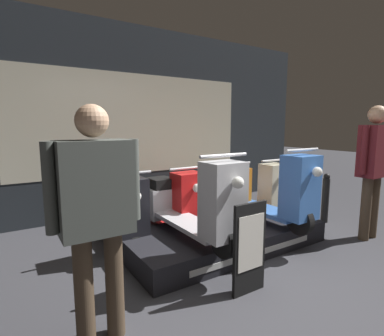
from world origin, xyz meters
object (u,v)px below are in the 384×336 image
(scooter_backrow_3, at_px, (247,191))
(scooter_backrow_1, at_px, (167,204))
(scooter_backrow_0, at_px, (114,212))
(person_left_browsing, at_px, (96,205))
(scooter_display_right, at_px, (262,192))
(scooter_display_left, at_px, (190,204))
(price_sign_board, at_px, (249,248))
(street_bollard, at_px, (325,198))
(scooter_backrow_2, at_px, (211,197))
(person_right_browsing, at_px, (374,161))

(scooter_backrow_3, bearing_deg, scooter_backrow_1, 180.00)
(scooter_backrow_0, relative_size, person_left_browsing, 1.06)
(scooter_display_right, relative_size, scooter_backrow_1, 1.00)
(scooter_display_left, relative_size, scooter_backrow_1, 1.00)
(price_sign_board, bearing_deg, scooter_backrow_1, 84.95)
(street_bollard, bearing_deg, scooter_display_right, 179.40)
(scooter_display_right, height_order, scooter_backrow_2, scooter_display_right)
(scooter_display_left, relative_size, scooter_backrow_3, 1.00)
(scooter_backrow_2, xyz_separation_m, price_sign_board, (-0.96, -1.91, 0.04))
(scooter_display_left, xyz_separation_m, price_sign_board, (0.09, -0.87, -0.22))
(scooter_backrow_1, bearing_deg, scooter_display_left, -104.02)
(person_left_browsing, bearing_deg, scooter_backrow_1, 50.34)
(scooter_backrow_1, relative_size, scooter_backrow_2, 1.00)
(person_left_browsing, height_order, price_sign_board, person_left_browsing)
(scooter_display_left, distance_m, scooter_backrow_3, 2.14)
(scooter_backrow_1, bearing_deg, scooter_backrow_2, 0.00)
(scooter_backrow_2, bearing_deg, scooter_display_right, -85.75)
(scooter_backrow_2, distance_m, street_bollard, 1.81)
(scooter_backrow_1, xyz_separation_m, street_bollard, (2.26, -1.06, 0.00))
(scooter_backrow_0, relative_size, scooter_backrow_1, 1.00)
(scooter_display_left, height_order, scooter_backrow_1, scooter_display_left)
(scooter_display_left, relative_size, street_bollard, 2.25)
(scooter_backrow_3, relative_size, price_sign_board, 2.08)
(scooter_display_right, distance_m, price_sign_board, 1.37)
(scooter_backrow_1, height_order, person_right_browsing, person_right_browsing)
(scooter_display_right, height_order, person_right_browsing, person_right_browsing)
(scooter_backrow_0, bearing_deg, person_right_browsing, -31.45)
(scooter_backrow_0, height_order, scooter_backrow_3, same)
(person_right_browsing, bearing_deg, scooter_backrow_1, 140.02)
(scooter_backrow_1, xyz_separation_m, person_left_browsing, (-1.49, -1.79, 0.61))
(scooter_backrow_0, relative_size, street_bollard, 2.25)
(scooter_display_left, distance_m, price_sign_board, 0.90)
(scooter_backrow_2, height_order, street_bollard, scooter_backrow_2)
(scooter_backrow_0, bearing_deg, scooter_display_left, -62.98)
(scooter_display_left, relative_size, person_left_browsing, 1.06)
(scooter_display_left, bearing_deg, street_bollard, -0.33)
(person_left_browsing, distance_m, price_sign_board, 1.44)
(scooter_display_right, relative_size, scooter_backrow_2, 1.00)
(scooter_display_left, relative_size, scooter_backrow_2, 1.00)
(person_right_browsing, xyz_separation_m, street_bollard, (0.12, 0.73, -0.67))
(scooter_display_right, height_order, scooter_backrow_1, scooter_display_right)
(scooter_backrow_2, relative_size, price_sign_board, 2.08)
(person_left_browsing, xyz_separation_m, person_right_browsing, (3.62, -0.00, 0.06))
(scooter_display_right, height_order, street_bollard, scooter_display_right)
(person_left_browsing, bearing_deg, scooter_backrow_3, 30.26)
(price_sign_board, bearing_deg, scooter_display_left, 96.07)
(price_sign_board, bearing_deg, scooter_backrow_0, 108.11)
(scooter_display_right, xyz_separation_m, price_sign_board, (-1.04, -0.87, -0.22))
(scooter_display_right, xyz_separation_m, street_bollard, (1.39, -0.01, -0.26))
(scooter_backrow_1, height_order, street_bollard, scooter_backrow_1)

